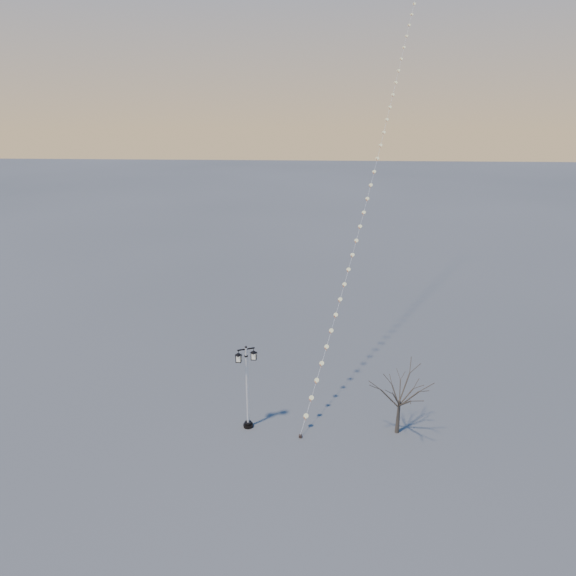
{
  "coord_description": "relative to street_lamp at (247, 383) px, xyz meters",
  "views": [
    {
      "loc": [
        2.8,
        -26.64,
        19.04
      ],
      "look_at": [
        1.09,
        3.99,
        7.88
      ],
      "focal_mm": 32.35,
      "sensor_mm": 36.0,
      "label": 1
    }
  ],
  "objects": [
    {
      "name": "kite_train",
      "position": [
        8.2,
        14.49,
        11.34
      ],
      "size": [
        10.5,
        31.44,
        29.01
      ],
      "rotation": [
        0.0,
        0.0,
        -0.32
      ],
      "color": "black",
      "rests_on": "ground"
    },
    {
      "name": "street_lamp",
      "position": [
        0.0,
        0.0,
        0.0
      ],
      "size": [
        1.34,
        0.84,
        5.54
      ],
      "rotation": [
        0.0,
        0.0,
        0.4
      ],
      "color": "black",
      "rests_on": "ground"
    },
    {
      "name": "bare_tree",
      "position": [
        9.11,
        -0.07,
        -0.23
      ],
      "size": [
        2.46,
        2.46,
        4.08
      ],
      "rotation": [
        0.0,
        0.0,
        0.22
      ],
      "color": "#3A3128",
      "rests_on": "ground"
    },
    {
      "name": "ground",
      "position": [
        1.17,
        -0.4,
        -3.07
      ],
      "size": [
        300.0,
        300.0,
        0.0
      ],
      "primitive_type": "plane",
      "color": "#4B4C4D",
      "rests_on": "ground"
    }
  ]
}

